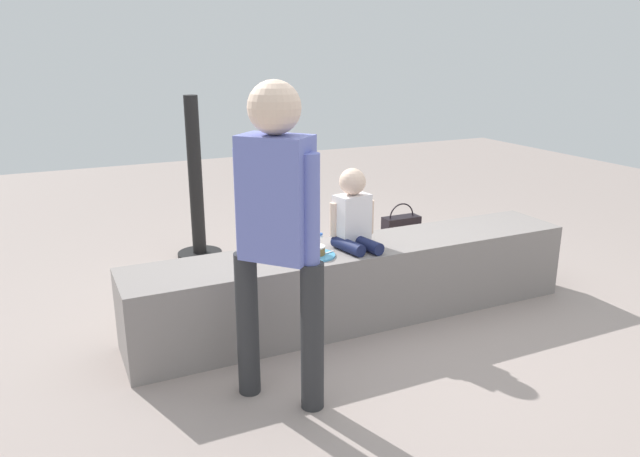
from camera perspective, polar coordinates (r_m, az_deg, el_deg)
The scene contains 12 objects.
ground_plane at distance 3.90m, azimuth 3.63°, elevation -8.44°, with size 12.00×12.00×0.00m, color gray.
concrete_ledge at distance 3.80m, azimuth 3.70°, elevation -5.11°, with size 2.89×0.48×0.49m, color gray.
child_seated at distance 3.63m, azimuth 3.15°, elevation 1.48°, with size 0.28×0.33×0.48m.
adult_standing at distance 2.70m, azimuth -4.13°, elevation 0.94°, with size 0.35×0.37×1.54m.
cake_plate at distance 3.51m, azimuth -0.33°, elevation -2.33°, with size 0.22×0.22×0.07m.
gift_bag at distance 4.84m, azimuth 11.52°, elevation -1.66°, with size 0.21×0.09×0.35m.
railing_post at distance 4.93m, azimuth -11.65°, elevation 2.98°, with size 0.36×0.36×1.31m.
water_bottle_near_gift at distance 4.96m, azimuth 0.09°, elevation -1.63°, with size 0.06×0.06×0.20m.
party_cup_red at distance 5.08m, azimuth 1.94°, elevation -1.69°, with size 0.07×0.07×0.10m, color red.
cake_box_white at distance 4.44m, azimuth -4.59°, elevation -4.26°, with size 0.30×0.27×0.14m, color white.
handbag_black_leather at distance 5.35m, azimuth 7.70°, elevation -0.03°, with size 0.33×0.14×0.36m.
handbag_brown_canvas at distance 3.95m, azimuth -14.65°, elevation -6.93°, with size 0.26×0.12×0.30m.
Camera 1 is at (-1.72, -3.08, 1.66)m, focal length 33.70 mm.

